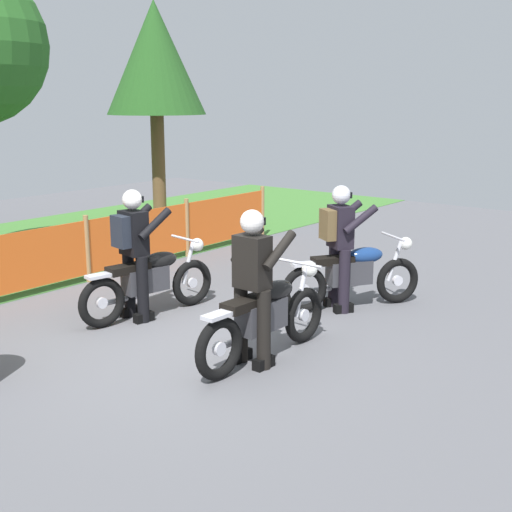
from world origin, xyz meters
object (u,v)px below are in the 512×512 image
(motorcycle_third, at_px, (353,274))
(rider_lead, at_px, (253,282))
(rider_trailing, at_px, (134,248))
(rider_third, at_px, (339,241))
(motorcycle_trailing, at_px, (150,281))
(motorcycle_lead, at_px, (265,317))

(motorcycle_third, relative_size, rider_lead, 1.05)
(rider_trailing, bearing_deg, rider_third, -33.32)
(motorcycle_trailing, height_order, rider_lead, rider_lead)
(motorcycle_third, xyz_separation_m, rider_lead, (-2.43, -0.20, 0.45))
(motorcycle_lead, height_order, rider_trailing, rider_trailing)
(rider_lead, height_order, rider_third, same)
(motorcycle_lead, height_order, rider_lead, rider_lead)
(motorcycle_trailing, relative_size, rider_lead, 1.20)
(rider_lead, height_order, rider_trailing, same)
(motorcycle_trailing, relative_size, rider_third, 1.20)
(motorcycle_lead, xyz_separation_m, motorcycle_trailing, (0.27, 2.12, -0.01))
(motorcycle_third, distance_m, rider_trailing, 2.96)
(motorcycle_lead, distance_m, rider_third, 2.11)
(motorcycle_lead, distance_m, rider_lead, 0.48)
(motorcycle_trailing, height_order, rider_third, rider_third)
(motorcycle_third, distance_m, rider_lead, 2.47)
(motorcycle_lead, relative_size, motorcycle_trailing, 1.03)
(motorcycle_third, bearing_deg, rider_trailing, 170.83)
(motorcycle_lead, xyz_separation_m, rider_lead, (-0.20, 0.01, 0.44))
(motorcycle_third, height_order, rider_third, rider_third)
(motorcycle_trailing, xyz_separation_m, rider_trailing, (-0.22, 0.03, 0.48))
(motorcycle_lead, xyz_separation_m, motorcycle_third, (2.22, 0.20, -0.01))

